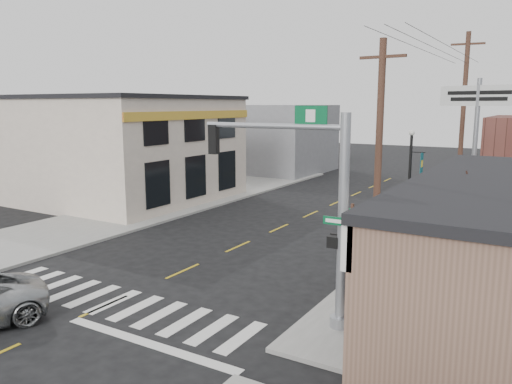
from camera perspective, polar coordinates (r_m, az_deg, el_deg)
The scene contains 18 objects.
ground at distance 17.26m, azimuth -16.93°, elevation -12.37°, with size 140.00×140.00×0.00m, color black.
sidewalk_right at distance 24.63m, azimuth 22.72°, elevation -5.81°, with size 6.00×38.00×0.13m, color gray.
sidewalk_left at distance 32.23m, azimuth -10.76°, elevation -1.61°, with size 6.00×38.00×0.13m, color gray.
center_line at distance 23.05m, azimuth -2.07°, elevation -6.23°, with size 0.12×56.00×0.01m, color gold.
crosswalk at distance 17.50m, azimuth -15.95°, elevation -11.98°, with size 11.00×2.20×0.01m, color silver.
left_building at distance 35.21m, azimuth -14.77°, elevation 4.69°, with size 12.00×12.00×6.80m, color beige.
bldg_distant_left at distance 48.52m, azimuth 2.33°, elevation 6.13°, with size 9.00×10.00×6.40m, color gray.
traffic_signal_pole at distance 14.18m, azimuth 7.14°, elevation -0.53°, with size 4.95×0.38×6.27m.
guide_sign at distance 18.48m, azimuth 12.70°, elevation -4.45°, with size 1.57×0.13×2.74m.
fire_hydrant at distance 18.02m, azimuth 14.60°, elevation -9.45°, with size 0.24×0.24×0.76m.
ped_crossing_sign at distance 21.52m, azimuth 14.67°, elevation -2.15°, with size 1.09×0.08×2.79m.
lamp_post at distance 24.81m, azimuth 17.29°, elevation 1.82°, with size 0.67×0.52×5.14m.
dance_center_sign at distance 25.62m, azimuth 23.92°, elevation 7.52°, with size 3.53×0.22×7.51m.
bare_tree at distance 17.48m, azimuth 25.44°, elevation 0.89°, with size 2.44×2.44×4.88m.
shrub_front at distance 14.78m, azimuth 20.07°, elevation -13.70°, with size 1.38×1.38×1.03m, color #153A14.
shrub_back at distance 18.97m, azimuth 23.53°, elevation -8.99°, with size 1.09×1.09×0.82m, color black.
utility_pole_near at distance 15.68m, azimuth 13.73°, elevation 2.03°, with size 1.43×0.21×8.22m.
utility_pole_far at distance 31.03m, azimuth 22.52°, elevation 7.32°, with size 1.79×0.27×10.30m.
Camera 1 is at (12.00, -10.61, 6.43)m, focal length 35.00 mm.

